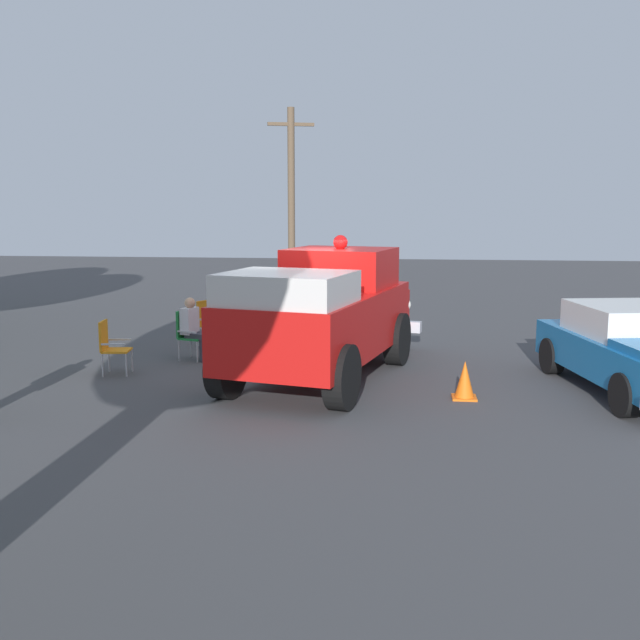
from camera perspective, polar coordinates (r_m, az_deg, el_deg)
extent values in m
plane|color=#424244|center=(13.98, -2.90, -4.19)|extent=(60.00, 60.00, 0.00)
cylinder|color=black|center=(15.36, -1.27, -1.01)|extent=(0.55, 1.09, 1.04)
cylinder|color=black|center=(14.76, 5.98, -1.46)|extent=(0.55, 1.09, 1.04)
cylinder|color=black|center=(12.22, -7.24, -3.66)|extent=(0.55, 1.09, 1.04)
cylinder|color=black|center=(11.47, 1.71, -4.44)|extent=(0.55, 1.09, 1.04)
cube|color=red|center=(13.31, 0.00, -0.24)|extent=(3.18, 5.25, 1.10)
cube|color=red|center=(16.00, 3.49, 0.83)|extent=(1.92, 1.28, 0.84)
cube|color=red|center=(14.28, 1.58, 4.02)|extent=(2.24, 2.09, 0.76)
cube|color=silver|center=(11.77, -2.58, 2.24)|extent=(2.30, 2.11, 0.60)
cube|color=silver|center=(16.43, 3.94, 1.04)|extent=(1.43, 0.45, 0.64)
cube|color=silver|center=(16.59, 4.02, -0.36)|extent=(2.23, 0.71, 0.24)
sphere|color=white|center=(16.65, 1.36, 1.44)|extent=(0.31, 0.31, 0.26)
sphere|color=white|center=(16.23, 6.59, 1.18)|extent=(0.31, 0.31, 0.26)
sphere|color=red|center=(14.24, 1.59, 6.03)|extent=(0.34, 0.34, 0.28)
cylinder|color=black|center=(12.02, 22.58, -5.38)|extent=(0.38, 0.72, 0.68)
cylinder|color=black|center=(15.28, 23.21, -2.48)|extent=(0.38, 0.72, 0.68)
cylinder|color=black|center=(14.60, 17.48, -2.67)|extent=(0.38, 0.72, 0.68)
cube|color=#196BAD|center=(13.59, 23.01, -2.60)|extent=(2.56, 4.46, 0.64)
cube|color=white|center=(13.76, 22.58, -0.07)|extent=(1.89, 2.16, 0.56)
cylinder|color=#B7BABF|center=(15.47, -8.58, -2.17)|extent=(0.04, 0.04, 0.44)
cylinder|color=#B7BABF|center=(15.11, -9.47, -2.46)|extent=(0.04, 0.04, 0.44)
cylinder|color=#B7BABF|center=(15.70, -9.93, -2.03)|extent=(0.04, 0.04, 0.44)
cylinder|color=#B7BABF|center=(15.35, -10.84, -2.31)|extent=(0.04, 0.04, 0.44)
cube|color=#1E7F38|center=(15.36, -9.73, -1.38)|extent=(0.60, 0.60, 0.04)
cube|color=#1E7F38|center=(15.45, -10.50, -0.27)|extent=(0.18, 0.47, 0.56)
cube|color=#B7BABF|center=(15.53, -9.26, -0.64)|extent=(0.43, 0.16, 0.03)
cube|color=#B7BABF|center=(15.14, -10.24, -0.91)|extent=(0.43, 0.16, 0.03)
cylinder|color=#B7BABF|center=(14.57, -14.32, -3.03)|extent=(0.03, 0.03, 0.44)
cylinder|color=#B7BABF|center=(14.16, -14.74, -3.40)|extent=(0.03, 0.03, 0.44)
cylinder|color=#B7BABF|center=(14.69, -15.99, -3.01)|extent=(0.03, 0.03, 0.44)
cylinder|color=#B7BABF|center=(14.27, -16.45, -3.37)|extent=(0.03, 0.03, 0.44)
cube|color=orange|center=(14.37, -15.41, -2.28)|extent=(0.54, 0.54, 0.04)
cube|color=orange|center=(14.39, -16.38, -1.16)|extent=(0.10, 0.48, 0.56)
cube|color=#B7BABF|center=(14.57, -15.20, -1.46)|extent=(0.44, 0.09, 0.03)
cube|color=#B7BABF|center=(14.12, -15.69, -1.81)|extent=(0.44, 0.09, 0.03)
cylinder|color=#B7BABF|center=(16.85, -7.22, -1.23)|extent=(0.04, 0.04, 0.44)
cylinder|color=#B7BABF|center=(16.54, -8.30, -1.44)|extent=(0.04, 0.04, 0.44)
cylinder|color=#B7BABF|center=(17.16, -8.26, -1.07)|extent=(0.04, 0.04, 0.44)
cylinder|color=#B7BABF|center=(16.86, -9.34, -1.27)|extent=(0.04, 0.04, 0.44)
cube|color=orange|center=(16.81, -8.30, -0.46)|extent=(0.66, 0.66, 0.04)
cube|color=orange|center=(16.94, -8.88, 0.57)|extent=(0.28, 0.43, 0.56)
cube|color=#B7BABF|center=(16.95, -7.72, 0.19)|extent=(0.39, 0.26, 0.03)
cube|color=#B7BABF|center=(16.62, -8.91, 0.00)|extent=(0.39, 0.26, 0.03)
cylinder|color=#383842|center=(15.34, -8.66, -2.24)|extent=(0.16, 0.16, 0.45)
cylinder|color=#383842|center=(15.17, -9.06, -2.38)|extent=(0.16, 0.16, 0.45)
cube|color=#383842|center=(15.37, -9.19, -1.15)|extent=(0.46, 0.27, 0.13)
cube|color=#383842|center=(15.21, -9.60, -1.27)|extent=(0.46, 0.27, 0.13)
cube|color=silver|center=(15.35, -10.05, -0.05)|extent=(0.33, 0.45, 0.54)
sphere|color=tan|center=(15.29, -10.02, 1.31)|extent=(0.28, 0.28, 0.22)
cylinder|color=brown|center=(27.45, -2.23, 9.22)|extent=(0.26, 0.26, 6.63)
cube|color=brown|center=(27.60, -2.26, 14.87)|extent=(1.66, 0.60, 0.12)
cube|color=orange|center=(12.46, 11.07, -5.89)|extent=(0.40, 0.40, 0.04)
cone|color=orange|center=(12.38, 11.12, -4.48)|extent=(0.32, 0.32, 0.60)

